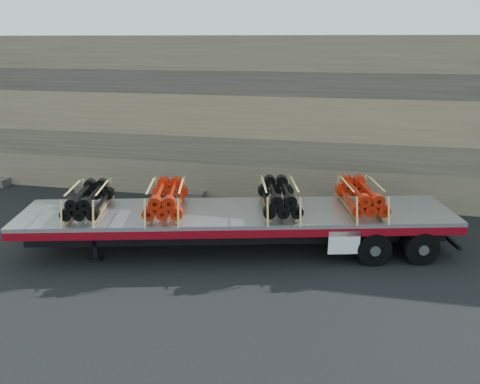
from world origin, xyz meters
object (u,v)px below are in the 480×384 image
object	(u,v)px
bundle_front	(89,201)
bundle_midfront	(167,199)
trailer	(237,230)
bundle_rear	(361,197)
bundle_midrear	(279,198)

from	to	relation	value
bundle_front	bundle_midfront	size ratio (longest dim) A/B	0.95
trailer	bundle_midfront	distance (m)	2.58
bundle_midfront	bundle_rear	world-z (taller)	bundle_midfront
bundle_front	bundle_midfront	distance (m)	2.53
bundle_front	bundle_midrear	world-z (taller)	bundle_midrear
bundle_midfront	trailer	bearing A→B (deg)	-0.00
trailer	bundle_front	size ratio (longest dim) A/B	6.15
bundle_midrear	bundle_rear	world-z (taller)	bundle_midrear
bundle_rear	trailer	bearing A→B (deg)	180.00
bundle_front	bundle_rear	distance (m)	8.97
trailer	bundle_midrear	distance (m)	1.80
bundle_front	bundle_midrear	bearing A→B (deg)	0.00
bundle_midrear	bundle_midfront	bearing A→B (deg)	180.00
bundle_midfront	bundle_midrear	distance (m)	3.70
trailer	bundle_front	distance (m)	4.98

